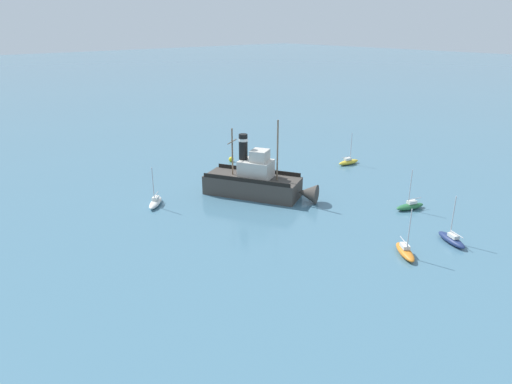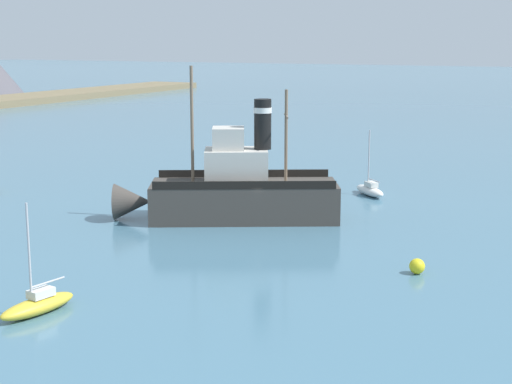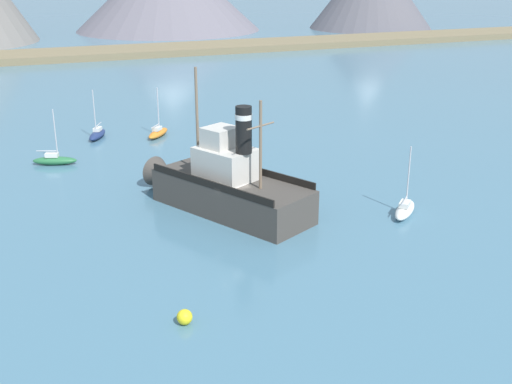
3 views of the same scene
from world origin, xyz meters
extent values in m
plane|color=#477289|center=(0.00, 0.00, 0.00)|extent=(600.00, 600.00, 0.00)
cube|color=#423D38|center=(0.52, 0.74, 1.20)|extent=(9.46, 12.67, 2.40)
cone|color=#423D38|center=(-2.82, 7.12, 1.20)|extent=(3.20, 3.22, 2.35)
cube|color=beige|center=(0.29, 1.18, 3.50)|extent=(4.51, 4.93, 2.20)
cube|color=beige|center=(0.06, 1.63, 5.30)|extent=(2.88, 2.79, 1.40)
cylinder|color=black|center=(1.08, -0.32, 6.20)|extent=(1.10, 1.10, 3.20)
cylinder|color=silver|center=(1.08, -0.32, 7.10)|extent=(1.16, 1.16, 0.35)
cylinder|color=#75604C|center=(-1.01, 3.67, 6.15)|extent=(0.20, 0.20, 7.50)
cylinder|color=#75604C|center=(1.77, -1.65, 5.40)|extent=(0.20, 0.20, 6.00)
cylinder|color=#75604C|center=(1.77, -1.65, 6.72)|extent=(2.36, 1.31, 0.12)
cube|color=black|center=(-1.39, -0.26, 2.65)|extent=(5.39, 10.16, 0.50)
cube|color=black|center=(2.43, 1.74, 2.65)|extent=(5.39, 10.16, 0.50)
ellipsoid|color=gold|center=(-19.31, 0.53, 0.35)|extent=(3.93, 1.69, 0.70)
cube|color=silver|center=(-19.12, 0.50, 0.88)|extent=(1.19, 0.81, 0.36)
cylinder|color=#B7B7BC|center=(-19.61, 0.58, 2.80)|extent=(0.10, 0.10, 4.20)
cylinder|color=#B7B7BC|center=(-18.72, 0.43, 1.25)|extent=(1.79, 0.37, 0.08)
ellipsoid|color=#286B3D|center=(-10.36, 16.61, 0.35)|extent=(3.95, 2.25, 0.70)
cube|color=silver|center=(-10.55, 16.68, 0.88)|extent=(1.25, 0.96, 0.36)
cylinder|color=#B7B7BC|center=(-10.08, 16.52, 2.80)|extent=(0.10, 0.10, 4.20)
cylinder|color=#B7B7BC|center=(-10.93, 16.80, 1.25)|extent=(1.73, 0.65, 0.08)
ellipsoid|color=navy|center=(-5.69, 24.10, 0.35)|extent=(2.63, 3.90, 0.70)
cube|color=silver|center=(-5.60, 24.28, 0.88)|extent=(1.05, 1.27, 0.36)
cylinder|color=#B7B7BC|center=(-5.82, 23.82, 2.80)|extent=(0.10, 0.10, 4.20)
cylinder|color=#B7B7BC|center=(-5.43, 24.64, 1.25)|extent=(0.85, 1.66, 0.08)
ellipsoid|color=orange|center=(0.10, 22.48, 0.35)|extent=(3.18, 3.69, 0.70)
cube|color=silver|center=(-0.02, 22.32, 0.88)|extent=(1.18, 1.26, 0.36)
cylinder|color=#B7B7BC|center=(0.29, 22.72, 2.80)|extent=(0.10, 0.10, 4.20)
cylinder|color=#B7B7BC|center=(-0.26, 22.00, 1.25)|extent=(1.16, 1.48, 0.08)
ellipsoid|color=white|center=(11.69, -4.16, 0.35)|extent=(3.47, 3.46, 0.70)
cube|color=silver|center=(11.54, -4.30, 0.88)|extent=(1.23, 1.23, 0.36)
cylinder|color=#B7B7BC|center=(11.90, -3.94, 2.80)|extent=(0.10, 0.10, 4.20)
cylinder|color=#B7B7BC|center=(11.26, -4.58, 1.25)|extent=(1.33, 1.33, 0.08)
sphere|color=yellow|center=(-6.46, -12.51, 0.39)|extent=(0.79, 0.79, 0.79)
camera|label=1|loc=(35.95, 42.13, 20.84)|focal=32.00mm
camera|label=2|loc=(-43.81, -21.87, 11.55)|focal=55.00mm
camera|label=3|loc=(-12.97, -39.45, 17.10)|focal=45.00mm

